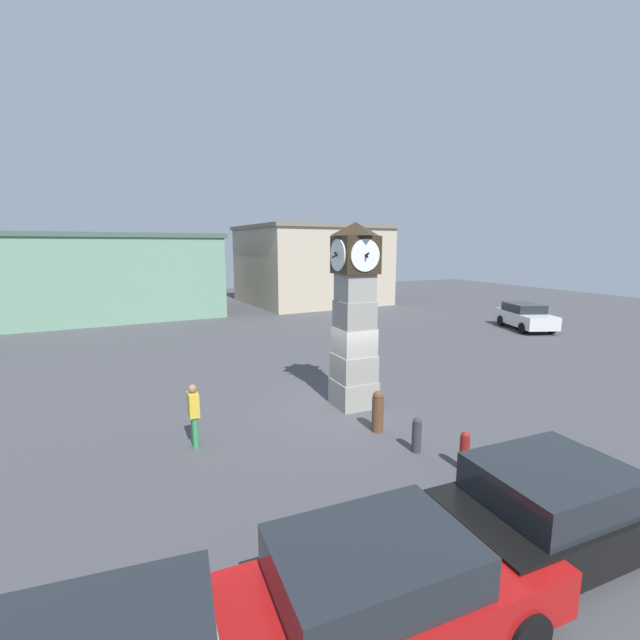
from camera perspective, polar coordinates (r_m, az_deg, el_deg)
The scene contains 12 objects.
ground_plane at distance 13.67m, azimuth 2.80°, elevation -11.59°, with size 78.33×78.33×0.00m, color #424247.
clock_tower at distance 13.14m, azimuth 4.62°, elevation 0.36°, with size 1.51×1.57×5.69m.
bollard_near_tower at distance 10.22m, azimuth 26.79°, elevation -17.11°, with size 0.24×0.24×1.08m.
bollard_mid_row at distance 10.56m, azimuth 18.71°, elevation -16.15°, with size 0.22×0.22×0.91m.
bollard_far_row at distance 11.07m, azimuth 12.76°, elevation -14.66°, with size 0.23×0.23×0.88m.
bollard_end_row at distance 11.95m, azimuth 7.70°, elevation -11.92°, with size 0.31×0.31×1.15m.
car_near_tower at distance 6.40m, azimuth 9.03°, elevation -31.76°, with size 4.43×2.03×1.50m.
car_by_building at distance 8.55m, azimuth 29.14°, elevation -20.91°, with size 4.08×2.20×1.58m.
car_silver_hatch at distance 28.65m, azimuth 25.69°, elevation 0.46°, with size 3.15×4.50×1.53m.
pedestrian_near_bench at distance 11.34m, azimuth -16.49°, elevation -11.60°, with size 0.25×0.41×1.63m.
warehouse_blue_far at distance 33.15m, azimuth -27.34°, elevation 5.20°, with size 16.50×8.48×5.81m.
storefront_low_left at distance 38.00m, azimuth -1.27°, elevation 7.40°, with size 11.89×11.62×6.66m.
Camera 1 is at (-5.78, -11.33, 5.01)m, focal length 24.00 mm.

